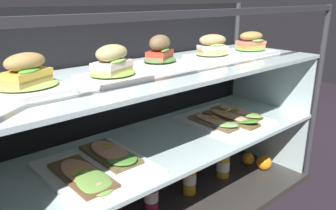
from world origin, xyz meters
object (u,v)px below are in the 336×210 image
Objects in this scene: juice_bottle_front_left_end at (151,193)px; orange_fruit_near_left_post at (248,159)px; plated_roll_sandwich_far_right at (113,67)px; orange_fruit_beside_bottles at (264,162)px; plated_roll_sandwich_mid_right at (212,50)px; open_sandwich_tray_far_right at (98,166)px; plated_roll_sandwich_center at (27,79)px; juice_bottle_front_middle at (223,161)px; plated_roll_sandwich_near_left_corner at (160,54)px; juice_bottle_near_post at (190,175)px; plated_roll_sandwich_far_left at (251,46)px; open_sandwich_tray_near_right_corner at (227,119)px.

juice_bottle_front_left_end reaches higher than orange_fruit_near_left_post.
orange_fruit_beside_bottles is (0.91, -0.05, -0.65)m from plated_roll_sandwich_far_right.
open_sandwich_tray_far_right is (-0.64, -0.06, -0.33)m from plated_roll_sandwich_mid_right.
plated_roll_sandwich_center is 1.11× the size of plated_roll_sandwich_mid_right.
plated_roll_sandwich_near_left_corner is at bearing 174.08° from juice_bottle_front_middle.
plated_roll_sandwich_center is at bearing -178.25° from juice_bottle_near_post.
plated_roll_sandwich_mid_right is 2.74× the size of orange_fruit_near_left_post.
juice_bottle_near_post is 3.29× the size of orange_fruit_near_left_post.
juice_bottle_front_left_end is at bearing 178.39° from plated_roll_sandwich_mid_right.
plated_roll_sandwich_mid_right is 0.50× the size of open_sandwich_tray_far_right.
open_sandwich_tray_near_right_corner is (-0.19, -0.03, -0.33)m from plated_roll_sandwich_far_left.
open_sandwich_tray_near_right_corner is 0.28m from juice_bottle_front_middle.
juice_bottle_front_left_end is 2.87× the size of orange_fruit_beside_bottles.
open_sandwich_tray_far_right is at bearing -166.65° from juice_bottle_front_left_end.
plated_roll_sandwich_center is at bearing 167.46° from open_sandwich_tray_far_right.
orange_fruit_near_left_post is (0.27, 0.05, -0.32)m from open_sandwich_tray_near_right_corner.
juice_bottle_near_post is at bearing 7.62° from plated_roll_sandwich_far_right.
open_sandwich_tray_far_right is 4.59× the size of orange_fruit_beside_bottles.
open_sandwich_tray_near_right_corner reaches higher than juice_bottle_front_left_end.
plated_roll_sandwich_near_left_corner is 0.52× the size of open_sandwich_tray_far_right.
open_sandwich_tray_far_right is 0.71m from open_sandwich_tray_near_right_corner.
plated_roll_sandwich_far_left is 0.55× the size of open_sandwich_tray_near_right_corner.
plated_roll_sandwich_center is 0.76m from juice_bottle_front_left_end.
orange_fruit_beside_bottles is at bearing -12.77° from plated_roll_sandwich_near_left_corner.
plated_roll_sandwich_far_right is 2.42× the size of orange_fruit_beside_bottles.
open_sandwich_tray_far_right reaches higher than orange_fruit_near_left_post.
plated_roll_sandwich_mid_right is 0.73m from orange_fruit_near_left_post.
plated_roll_sandwich_mid_right reaches higher than open_sandwich_tray_near_right_corner.
plated_roll_sandwich_near_left_corner reaches higher than orange_fruit_beside_bottles.
orange_fruit_near_left_post is (0.34, -0.01, -0.65)m from plated_roll_sandwich_mid_right.
orange_fruit_beside_bottles is (1.18, -0.09, -0.64)m from plated_roll_sandwich_center.
plated_roll_sandwich_far_left is at bearing 2.12° from open_sandwich_tray_far_right.
open_sandwich_tray_far_right is 0.98× the size of open_sandwich_tray_near_right_corner.
plated_roll_sandwich_far_right is 0.53× the size of open_sandwich_tray_far_right.
juice_bottle_front_middle is at bearing -1.41° from juice_bottle_near_post.
juice_bottle_front_left_end is 1.03× the size of juice_bottle_front_middle.
orange_fruit_beside_bottles is at bearing -23.64° from juice_bottle_front_middle.
orange_fruit_near_left_post is (1.16, 0.01, -0.65)m from plated_roll_sandwich_center.
plated_roll_sandwich_mid_right is 0.83× the size of juice_bottle_front_middle.
juice_bottle_front_middle is 0.26m from orange_fruit_beside_bottles.
juice_bottle_front_middle is at bearing 0.16° from plated_roll_sandwich_mid_right.
plated_roll_sandwich_near_left_corner is 0.83× the size of juice_bottle_front_left_end.
plated_roll_sandwich_near_left_corner reaches higher than plated_roll_sandwich_far_right.
plated_roll_sandwich_far_right is 0.84× the size of juice_bottle_front_left_end.
open_sandwich_tray_far_right is (-0.37, -0.10, -0.34)m from plated_roll_sandwich_near_left_corner.
plated_roll_sandwich_far_right is 0.88× the size of juice_bottle_near_post.
orange_fruit_beside_bottles is at bearing -9.45° from open_sandwich_tray_near_right_corner.
juice_bottle_front_left_end reaches higher than juice_bottle_near_post.
plated_roll_sandwich_center is 2.55× the size of orange_fruit_beside_bottles.
plated_roll_sandwich_mid_right reaches higher than juice_bottle_front_middle.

